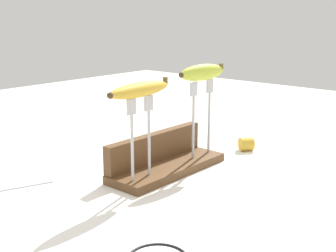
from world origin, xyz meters
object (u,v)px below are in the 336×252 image
(banana_raised_right, at_px, (202,72))
(banana_chunk_near, at_px, (247,144))
(fork_stand_left, at_px, (141,130))
(fork_fallen_near, at_px, (2,190))
(fork_stand_right, at_px, (202,112))
(banana_raised_left, at_px, (140,90))

(banana_raised_right, bearing_deg, banana_chunk_near, -11.70)
(fork_stand_left, xyz_separation_m, fork_fallen_near, (-0.23, 0.22, -0.13))
(fork_stand_right, distance_m, fork_fallen_near, 0.53)
(fork_stand_left, bearing_deg, fork_fallen_near, 136.58)
(fork_fallen_near, bearing_deg, banana_raised_left, -43.43)
(fork_stand_left, bearing_deg, banana_raised_right, 0.00)
(fork_stand_right, relative_size, banana_raised_left, 1.01)
(fork_stand_right, xyz_separation_m, banana_raised_left, (-0.23, -0.00, 0.09))
(fork_fallen_near, distance_m, banana_chunk_near, 0.69)
(banana_raised_left, distance_m, banana_chunk_near, 0.46)
(fork_stand_left, xyz_separation_m, fork_stand_right, (0.23, 0.00, 0.01))
(banana_raised_left, relative_size, banana_raised_right, 1.23)
(banana_raised_right, bearing_deg, fork_stand_right, -6.33)
(fork_stand_left, relative_size, banana_chunk_near, 3.48)
(banana_raised_left, bearing_deg, fork_stand_right, 0.00)
(fork_stand_left, distance_m, fork_stand_right, 0.23)
(fork_stand_right, height_order, fork_fallen_near, fork_stand_right)
(fork_stand_right, relative_size, banana_raised_right, 1.23)
(banana_raised_left, height_order, banana_raised_right, banana_raised_right)
(fork_stand_right, distance_m, banana_raised_right, 0.10)
(fork_stand_left, xyz_separation_m, banana_chunk_near, (0.41, -0.04, -0.12))
(fork_stand_right, height_order, banana_raised_left, banana_raised_left)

